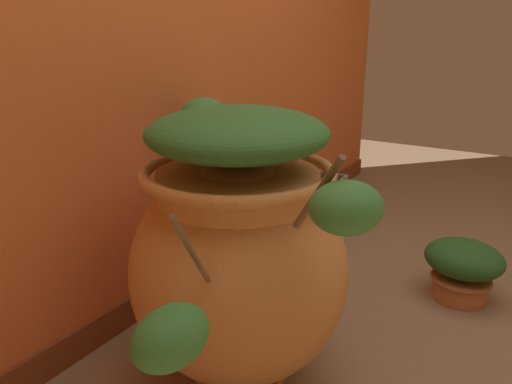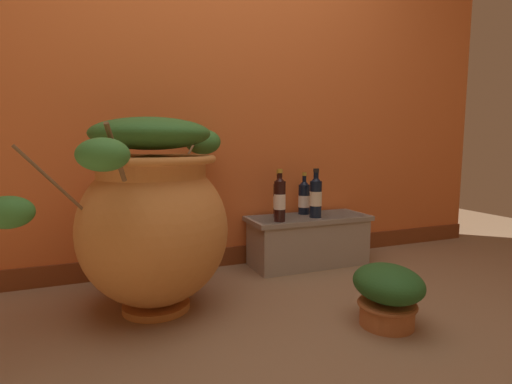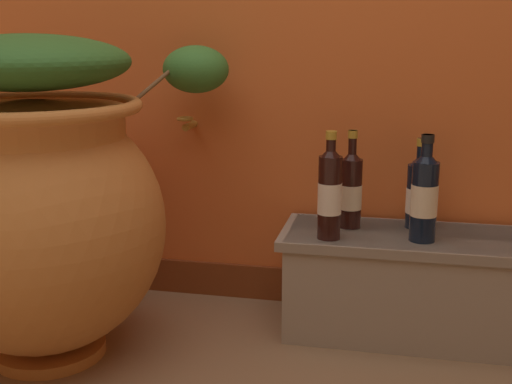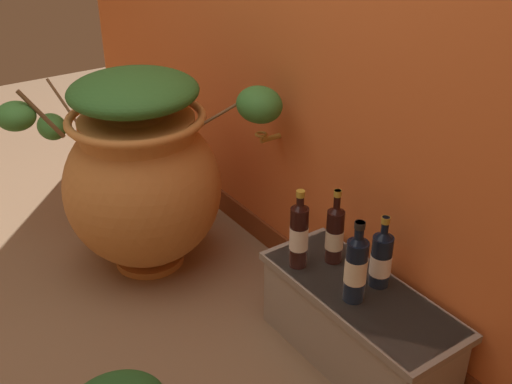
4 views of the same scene
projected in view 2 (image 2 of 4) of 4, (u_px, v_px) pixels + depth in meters
ground_plane at (283, 346)px, 1.59m from camera, size 7.00×7.00×0.00m
back_wall at (204, 68)px, 2.54m from camera, size 4.40×0.33×2.60m
terracotta_urn at (153, 215)px, 1.89m from camera, size 1.11×1.01×0.93m
stone_ledge at (308, 238)px, 2.64m from camera, size 0.82×0.33×0.33m
wine_bottle_left at (304, 197)px, 2.69m from camera, size 0.08×0.08×0.29m
wine_bottle_middle at (316, 196)px, 2.56m from camera, size 0.08×0.08×0.32m
wine_bottle_right at (280, 198)px, 2.43m from camera, size 0.07×0.07×0.33m
wine_bottle_back at (279, 198)px, 2.57m from camera, size 0.07×0.07×0.31m
potted_shrub at (388, 292)px, 1.75m from camera, size 0.29×0.34×0.28m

